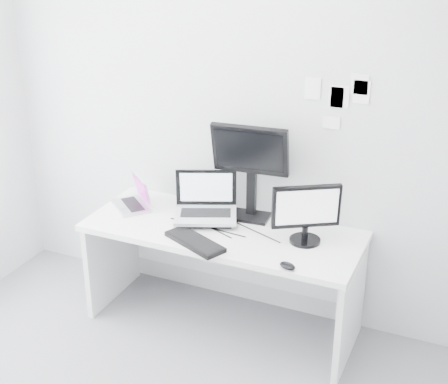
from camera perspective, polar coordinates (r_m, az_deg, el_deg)
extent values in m
plane|color=silver|center=(4.21, 1.80, 6.26)|extent=(3.60, 0.00, 3.60)
cube|color=white|center=(4.33, -0.14, -7.58)|extent=(1.80, 0.70, 0.73)
cube|color=#B6B6BB|center=(4.45, -8.33, -0.04)|extent=(0.37, 0.36, 0.22)
cube|color=black|center=(4.45, -3.58, -0.24)|extent=(0.09, 0.09, 0.16)
cube|color=silver|center=(4.17, -1.66, -0.59)|extent=(0.49, 0.44, 0.34)
cube|color=black|center=(4.16, 2.38, 1.90)|extent=(0.51, 0.22, 0.68)
cube|color=black|center=(3.94, 7.33, -1.90)|extent=(0.46, 0.39, 0.39)
cube|color=black|center=(3.96, -2.61, -4.44)|extent=(0.45, 0.31, 0.03)
ellipsoid|color=black|center=(3.72, 5.65, -6.54)|extent=(0.12, 0.10, 0.03)
cube|color=white|center=(3.99, 7.88, 9.10)|extent=(0.10, 0.00, 0.14)
cube|color=white|center=(3.97, 9.94, 8.27)|extent=(0.09, 0.00, 0.13)
cube|color=white|center=(3.92, 12.13, 8.68)|extent=(0.10, 0.00, 0.14)
cube|color=white|center=(4.02, 9.50, 6.11)|extent=(0.11, 0.00, 0.08)
cube|color=white|center=(3.92, 11.95, 9.35)|extent=(0.10, 0.00, 0.12)
cube|color=white|center=(3.96, 10.26, 8.33)|extent=(0.11, 0.00, 0.14)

